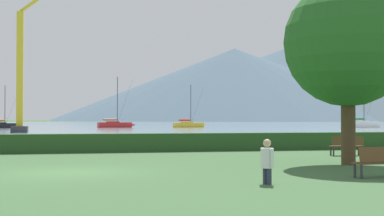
# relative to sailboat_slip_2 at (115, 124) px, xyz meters

# --- Properties ---
(ground_plane) EXTENTS (1000.00, 1000.00, 0.00)m
(ground_plane) POSITION_rel_sailboat_slip_2_xyz_m (-8.00, -88.72, -0.62)
(ground_plane) COLOR #385B33
(harbor_water) EXTENTS (320.00, 246.00, 0.00)m
(harbor_water) POSITION_rel_sailboat_slip_2_xyz_m (-8.00, 48.28, -0.62)
(harbor_water) COLOR gray
(harbor_water) RESTS_ON ground_plane
(hedge_line) EXTENTS (80.00, 1.20, 0.99)m
(hedge_line) POSITION_rel_sailboat_slip_2_xyz_m (-8.00, -77.72, -0.13)
(hedge_line) COLOR #284C23
(hedge_line) RESTS_ON ground_plane
(sailboat_slip_2) EXTENTS (7.54, 2.94, 9.89)m
(sailboat_slip_2) POSITION_rel_sailboat_slip_2_xyz_m (0.00, 0.00, 0.00)
(sailboat_slip_2) COLOR red
(sailboat_slip_2) RESTS_ON harbor_water
(sailboat_slip_4) EXTENTS (6.97, 3.10, 8.51)m
(sailboat_slip_4) POSITION_rel_sailboat_slip_2_xyz_m (14.52, -0.81, -0.05)
(sailboat_slip_4) COLOR gold
(sailboat_slip_4) RESTS_ON harbor_water
(sailboat_slip_5) EXTENTS (8.24, 3.68, 8.81)m
(sailboat_slip_5) POSITION_rel_sailboat_slip_2_xyz_m (46.22, -11.57, 0.04)
(sailboat_slip_5) COLOR white
(sailboat_slip_5) RESTS_ON harbor_water
(sailboat_slip_6) EXTENTS (6.71, 2.26, 7.72)m
(sailboat_slip_6) POSITION_rel_sailboat_slip_2_xyz_m (-20.44, -3.58, -0.07)
(sailboat_slip_6) COLOR black
(sailboat_slip_6) RESTS_ON harbor_water
(park_bench_near_path) EXTENTS (1.64, 0.54, 0.95)m
(park_bench_near_path) POSITION_rel_sailboat_slip_2_xyz_m (5.24, -82.92, -0.09)
(park_bench_near_path) COLOR brown
(park_bench_near_path) RESTS_ON ground_plane
(park_bench_under_tree) EXTENTS (1.60, 0.65, 0.95)m
(park_bench_under_tree) POSITION_rel_sailboat_slip_2_xyz_m (1.35, -92.29, -0.09)
(park_bench_under_tree) COLOR brown
(park_bench_under_tree) RESTS_ON ground_plane
(person_seated_viewer) EXTENTS (0.36, 0.55, 1.25)m
(person_seated_viewer) POSITION_rel_sailboat_slip_2_xyz_m (-2.60, -93.19, 0.06)
(person_seated_viewer) COLOR #2D3347
(person_seated_viewer) RESTS_ON ground_plane
(park_tree) EXTENTS (5.05, 5.05, 7.96)m
(park_tree) POSITION_rel_sailboat_slip_2_xyz_m (2.89, -87.79, 4.49)
(park_tree) COLOR #4C3823
(park_tree) RESTS_ON ground_plane
(dock_crane) EXTENTS (8.46, 2.00, 21.32)m
(dock_crane) POSITION_rel_sailboat_slip_2_xyz_m (-14.28, -34.61, 6.60)
(dock_crane) COLOR #333338
(dock_crane) RESTS_ON ground_plane
(distant_hill_west_ridge) EXTENTS (261.67, 261.67, 52.31)m
(distant_hill_west_ridge) POSITION_rel_sailboat_slip_2_xyz_m (105.67, 272.89, 25.53)
(distant_hill_west_ridge) COLOR #425666
(distant_hill_west_ridge) RESTS_ON ground_plane
(distant_hill_central_peak) EXTENTS (323.28, 323.28, 59.27)m
(distant_hill_central_peak) POSITION_rel_sailboat_slip_2_xyz_m (162.01, 314.74, 29.01)
(distant_hill_central_peak) COLOR #425666
(distant_hill_central_peak) RESTS_ON ground_plane
(distant_hill_far_shoulder) EXTENTS (246.48, 246.48, 35.14)m
(distant_hill_far_shoulder) POSITION_rel_sailboat_slip_2_xyz_m (103.51, 298.57, 16.95)
(distant_hill_far_shoulder) COLOR slate
(distant_hill_far_shoulder) RESTS_ON ground_plane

